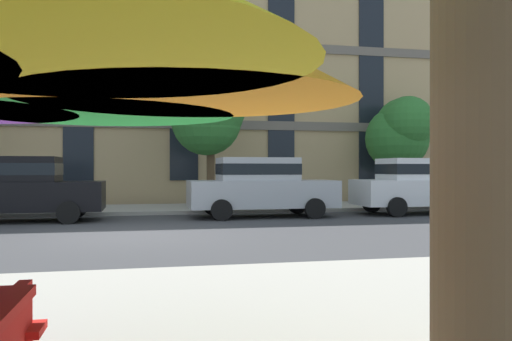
{
  "coord_description": "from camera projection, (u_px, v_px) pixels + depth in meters",
  "views": [
    {
      "loc": [
        0.36,
        -11.67,
        1.45
      ],
      "look_at": [
        3.59,
        3.2,
        1.4
      ],
      "focal_mm": 36.89,
      "sensor_mm": 36.0,
      "label": 1
    }
  ],
  "objects": [
    {
      "name": "apartment_building",
      "position": [
        134.0,
        69.0,
        25.96
      ],
      "size": [
        39.33,
        12.08,
        12.8
      ],
      "color": "tan",
      "rests_on": "ground"
    },
    {
      "name": "sedan_silver",
      "position": [
        260.0,
        185.0,
        15.76
      ],
      "size": [
        4.4,
        1.98,
        1.78
      ],
      "color": "#A8AAB2",
      "rests_on": "ground"
    },
    {
      "name": "sedan_white",
      "position": [
        421.0,
        184.0,
        16.89
      ],
      "size": [
        4.4,
        1.98,
        1.78
      ],
      "color": "silver",
      "rests_on": "ground"
    },
    {
      "name": "sidewalk_far",
      "position": [
        131.0,
        209.0,
        17.98
      ],
      "size": [
        56.0,
        3.6,
        0.12
      ],
      "primitive_type": "cube",
      "color": "#9E998E",
      "rests_on": "ground"
    },
    {
      "name": "street_tree_right",
      "position": [
        401.0,
        130.0,
        20.85
      ],
      "size": [
        2.62,
        2.86,
        4.29
      ],
      "color": "brown",
      "rests_on": "ground"
    },
    {
      "name": "ground_plane",
      "position": [
        125.0,
        236.0,
        11.33
      ],
      "size": [
        120.0,
        120.0,
        0.0
      ],
      "primitive_type": "plane",
      "color": "#38383A"
    },
    {
      "name": "street_tree_middle",
      "position": [
        207.0,
        114.0,
        18.25
      ],
      "size": [
        2.76,
        2.89,
        4.98
      ],
      "color": "brown",
      "rests_on": "ground"
    },
    {
      "name": "sedan_black",
      "position": [
        18.0,
        187.0,
        14.32
      ],
      "size": [
        4.4,
        1.98,
        1.78
      ],
      "color": "black",
      "rests_on": "ground"
    }
  ]
}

